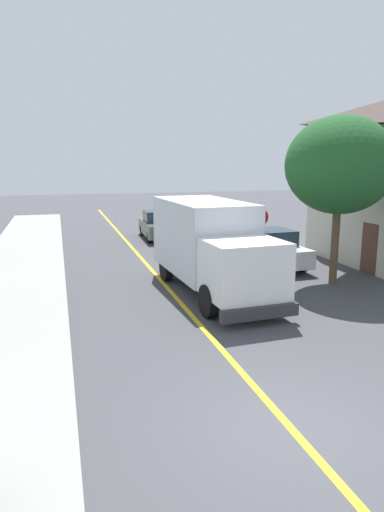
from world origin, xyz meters
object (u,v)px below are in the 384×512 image
Objects in this scene: box_truck at (210,243)px; parked_car_mid at (158,226)px; stop_sign at (260,227)px; street_tree_far_side at (340,165)px; parked_van_across at (271,249)px; parked_car_near at (192,241)px.

box_truck reaches higher than parked_car_mid.
stop_sign is 0.42× the size of street_tree_far_side.
parked_car_mid is at bearing 110.25° from parked_van_across.
parked_car_near is at bearing 132.41° from parked_van_across.
parked_car_near is at bearing -85.47° from parked_car_mid.
parked_car_near is at bearing 120.86° from street_tree_far_side.
stop_sign reaches higher than parked_car_near.
parked_car_near is 8.21m from street_tree_far_side.
street_tree_far_side is at bearing -70.57° from parked_car_mid.
parked_car_near is 1.69× the size of stop_sign.
street_tree_far_side is at bearing -3.11° from box_truck.
street_tree_far_side is (1.76, -2.93, 2.58)m from stop_sign.
parked_van_across is (3.84, 3.04, -0.97)m from box_truck.
parked_car_mid is 0.71× the size of street_tree_far_side.
parked_van_across is 5.03m from street_tree_far_side.
box_truck is 1.63× the size of parked_van_across.
box_truck reaches higher than parked_car_near.
street_tree_far_side is (4.22, -11.98, 3.65)m from parked_car_mid.
box_truck is 5.56m from street_tree_far_side.
street_tree_far_side reaches higher than box_truck.
parked_car_near is 5.68m from parked_car_mid.
parked_van_across is at bearing 27.50° from stop_sign.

